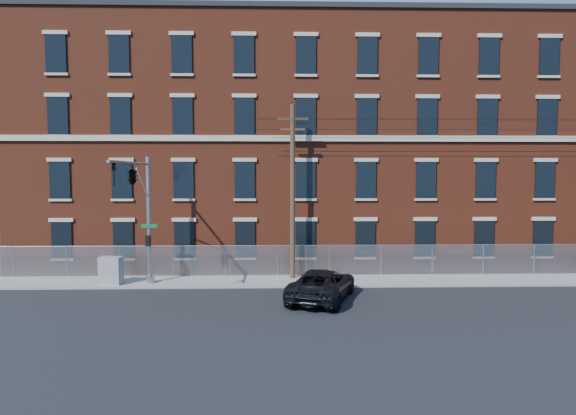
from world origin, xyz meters
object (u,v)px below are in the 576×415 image
(utility_pole_near, at_px, (293,188))
(utility_cabinet, at_px, (111,270))
(pickup_truck, at_px, (322,284))
(traffic_signal_mast, at_px, (136,190))

(utility_pole_near, distance_m, utility_cabinet, 11.08)
(utility_pole_near, relative_size, pickup_truck, 1.82)
(utility_pole_near, relative_size, utility_cabinet, 6.58)
(traffic_signal_mast, relative_size, utility_cabinet, 4.61)
(pickup_truck, distance_m, utility_cabinet, 11.77)
(traffic_signal_mast, distance_m, utility_pole_near, 8.70)
(utility_pole_near, distance_m, pickup_truck, 6.62)
(utility_cabinet, bearing_deg, utility_pole_near, 18.54)
(utility_pole_near, height_order, pickup_truck, utility_pole_near)
(traffic_signal_mast, relative_size, utility_pole_near, 0.70)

